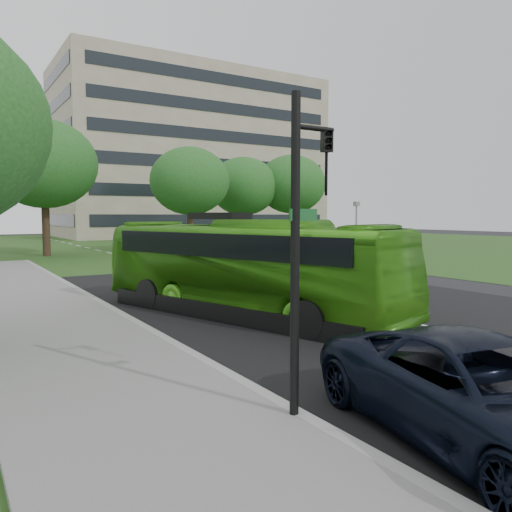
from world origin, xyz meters
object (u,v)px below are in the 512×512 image
(sedan, at_px, (290,261))
(traffic_light, at_px, (304,232))
(tree_park_b, at_px, (44,164))
(camera_pole, at_px, (356,224))
(bus, at_px, (245,268))
(tree_park_d, at_px, (243,186))
(tree_park_c, at_px, (190,181))
(suv, at_px, (483,393))
(office_building, at_px, (190,157))
(tree_park_e, at_px, (291,184))

(sedan, bearing_deg, traffic_light, 133.17)
(tree_park_b, bearing_deg, camera_pole, -48.06)
(tree_park_b, bearing_deg, sedan, -64.88)
(bus, bearing_deg, traffic_light, -132.52)
(bus, height_order, sedan, bus)
(tree_park_b, relative_size, tree_park_d, 1.19)
(tree_park_c, bearing_deg, suv, -108.13)
(office_building, relative_size, traffic_light, 7.98)
(tree_park_c, height_order, camera_pole, tree_park_c)
(suv, distance_m, traffic_light, 3.37)
(sedan, bearing_deg, tree_park_c, -17.72)
(tree_park_b, height_order, bus, tree_park_b)
(bus, bearing_deg, tree_park_e, 33.71)
(office_building, bearing_deg, suv, -111.38)
(office_building, xyz_separation_m, camera_pole, (-11.01, -49.96, -9.87))
(bus, bearing_deg, sedan, 28.97)
(tree_park_d, height_order, suv, tree_park_d)
(tree_park_d, distance_m, camera_pole, 19.29)
(tree_park_d, distance_m, traffic_light, 42.28)
(bus, height_order, traffic_light, traffic_light)
(office_building, xyz_separation_m, suv, (-27.39, -69.96, -11.74))
(tree_park_d, distance_m, sedan, 23.40)
(tree_park_e, bearing_deg, sedan, -126.00)
(tree_park_d, height_order, traffic_light, tree_park_d)
(tree_park_b, relative_size, tree_park_c, 1.18)
(tree_park_e, xyz_separation_m, traffic_light, (-25.57, -35.67, -3.38))
(tree_park_b, bearing_deg, bus, -87.09)
(office_building, bearing_deg, sedan, -108.83)
(tree_park_e, relative_size, bus, 0.84)
(office_building, bearing_deg, bus, -112.94)
(office_building, xyz_separation_m, tree_park_e, (-3.43, -32.29, -6.17))
(tree_park_b, bearing_deg, suv, -90.63)
(tree_park_b, relative_size, suv, 1.94)
(camera_pole, bearing_deg, traffic_light, -134.57)
(tree_park_b, distance_m, suv, 38.31)
(tree_park_b, distance_m, tree_park_d, 18.60)
(tree_park_d, xyz_separation_m, camera_pole, (-2.58, -18.82, -3.41))
(tree_park_d, distance_m, tree_park_e, 5.15)
(office_building, height_order, suv, office_building)
(traffic_light, bearing_deg, tree_park_d, 74.04)
(office_building, xyz_separation_m, sedan, (-17.71, -51.96, -11.77))
(tree_park_c, bearing_deg, camera_pole, -72.20)
(tree_park_e, bearing_deg, office_building, 83.94)
(suv, distance_m, camera_pole, 25.92)
(sedan, bearing_deg, camera_pole, -85.00)
(sedan, height_order, traffic_light, traffic_light)
(sedan, distance_m, traffic_light, 19.71)
(tree_park_b, relative_size, sedan, 2.41)
(tree_park_c, height_order, traffic_light, tree_park_c)
(traffic_light, height_order, camera_pole, traffic_light)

